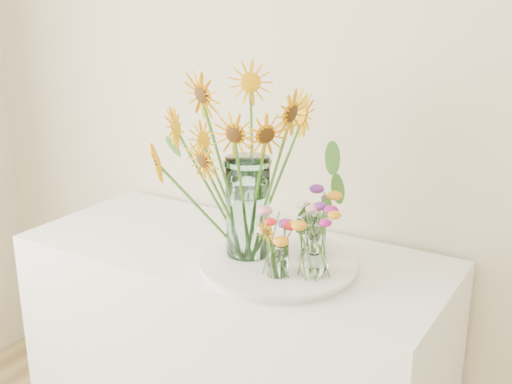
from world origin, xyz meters
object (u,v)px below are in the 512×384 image
Objects in this scene: mason_jar at (248,207)px; small_vase_b at (314,256)px; counter at (234,369)px; small_vase_a at (278,259)px; tray at (278,266)px; small_vase_c at (313,237)px.

mason_jar is 2.58× the size of small_vase_b.
small_vase_a reaches higher than counter.
small_vase_c reaches higher than tray.
small_vase_b is at bearing -62.56° from small_vase_c.
counter is 0.64m from mason_jar.
small_vase_a is at bearing -62.22° from tray.
counter is 13.28× the size of small_vase_a.
tray is 0.12m from small_vase_a.
tray is 0.14m from small_vase_c.
small_vase_c is (0.02, 0.17, 0.01)m from small_vase_a.
small_vase_b is 0.91× the size of small_vase_c.
tray is 1.44× the size of mason_jar.
small_vase_a is 0.80× the size of small_vase_c.
small_vase_a is at bearing -146.51° from small_vase_b.
small_vase_a is at bearing -31.33° from counter.
tray is 0.15m from small_vase_b.
mason_jar is (0.10, -0.07, 0.63)m from counter.
tray is 3.72× the size of small_vase_b.
mason_jar reaches higher than small_vase_c.
small_vase_a is (0.26, -0.16, 0.53)m from counter.
counter is 10.67× the size of small_vase_c.
tray is at bearing 117.78° from small_vase_a.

